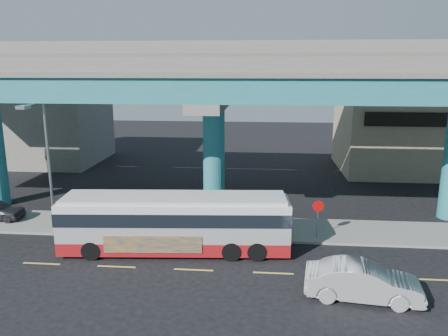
# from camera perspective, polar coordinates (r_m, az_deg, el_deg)

# --- Properties ---
(ground) EXTENTS (120.00, 120.00, 0.00)m
(ground) POSITION_cam_1_polar(r_m,az_deg,el_deg) (22.90, -3.86, -12.81)
(ground) COLOR black
(ground) RESTS_ON ground
(sidewalk) EXTENTS (70.00, 4.00, 0.15)m
(sidewalk) POSITION_cam_1_polar(r_m,az_deg,el_deg) (27.87, -2.10, -7.74)
(sidewalk) COLOR gray
(sidewalk) RESTS_ON ground
(lane_markings) EXTENTS (58.00, 0.12, 0.01)m
(lane_markings) POSITION_cam_1_polar(r_m,az_deg,el_deg) (22.63, -3.98, -13.12)
(lane_markings) COLOR #D8C64C
(lane_markings) RESTS_ON ground
(viaduct) EXTENTS (52.00, 12.40, 11.70)m
(viaduct) POSITION_cam_1_polar(r_m,az_deg,el_deg) (29.63, -1.36, 11.47)
(viaduct) COLOR #206E7C
(viaduct) RESTS_ON ground
(building_beige) EXTENTS (14.00, 10.23, 7.00)m
(building_beige) POSITION_cam_1_polar(r_m,az_deg,el_deg) (46.18, 23.65, 3.96)
(building_beige) COLOR tan
(building_beige) RESTS_ON ground
(building_concrete) EXTENTS (12.00, 10.00, 9.00)m
(building_concrete) POSITION_cam_1_polar(r_m,az_deg,el_deg) (50.39, -22.62, 5.88)
(building_concrete) COLOR gray
(building_concrete) RESTS_ON ground
(transit_bus) EXTENTS (12.61, 3.61, 3.19)m
(transit_bus) POSITION_cam_1_polar(r_m,az_deg,el_deg) (24.17, -6.37, -6.92)
(transit_bus) COLOR maroon
(transit_bus) RESTS_ON ground
(sedan) EXTENTS (2.98, 5.43, 1.65)m
(sedan) POSITION_cam_1_polar(r_m,az_deg,el_deg) (20.64, 17.68, -13.95)
(sedan) COLOR #B3B2B7
(sedan) RESTS_ON ground
(street_lamp) EXTENTS (0.50, 2.60, 8.02)m
(street_lamp) POSITION_cam_1_polar(r_m,az_deg,el_deg) (27.32, -22.59, 2.29)
(street_lamp) COLOR gray
(street_lamp) RESTS_ON sidewalk
(stop_sign) EXTENTS (0.69, 0.11, 2.31)m
(stop_sign) POSITION_cam_1_polar(r_m,az_deg,el_deg) (26.05, 12.17, -5.55)
(stop_sign) COLOR gray
(stop_sign) RESTS_ON sidewalk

